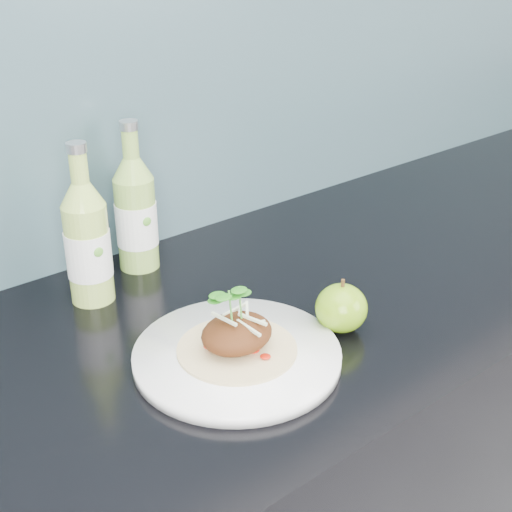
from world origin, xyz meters
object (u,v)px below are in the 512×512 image
at_px(cider_bottle_right, 136,214).
at_px(cider_bottle_left, 87,243).
at_px(green_apple, 341,308).
at_px(dinner_plate, 237,356).

bearing_deg(cider_bottle_right, cider_bottle_left, -167.90).
bearing_deg(cider_bottle_left, cider_bottle_right, 47.24).
relative_size(green_apple, cider_bottle_left, 0.35).
bearing_deg(cider_bottle_right, green_apple, -83.60).
xyz_separation_m(dinner_plate, green_apple, (0.15, -0.03, 0.03)).
relative_size(dinner_plate, cider_bottle_left, 1.32).
height_order(green_apple, cider_bottle_right, cider_bottle_right).
bearing_deg(cider_bottle_left, dinner_plate, -52.82).
distance_m(green_apple, cider_bottle_right, 0.36).
distance_m(cider_bottle_left, cider_bottle_right, 0.12).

